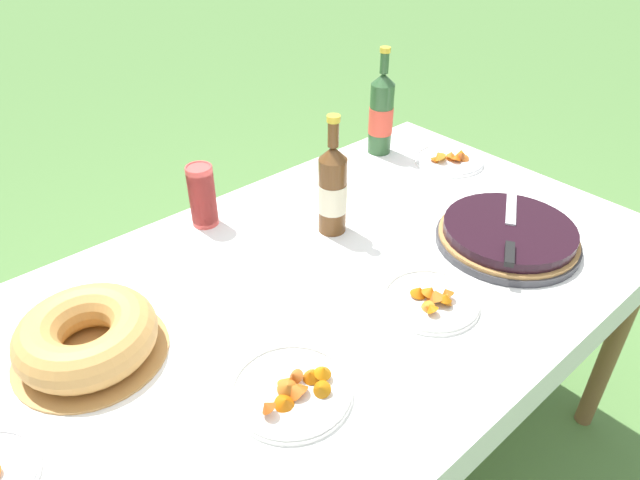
{
  "coord_description": "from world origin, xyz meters",
  "views": [
    {
      "loc": [
        -0.7,
        -0.79,
        1.65
      ],
      "look_at": [
        0.07,
        0.07,
        0.84
      ],
      "focal_mm": 32.0,
      "sensor_mm": 36.0,
      "label": 1
    }
  ],
  "objects_px": {
    "serving_knife": "(510,230)",
    "bundt_cake": "(87,336)",
    "berry_tart": "(508,235)",
    "cider_bottle_green": "(381,114)",
    "cider_bottle_amber": "(332,190)",
    "snack_plate_near": "(431,299)",
    "snack_plate_far": "(292,389)",
    "snack_plate_right": "(450,159)",
    "cup_stack": "(202,196)"
  },
  "relations": [
    {
      "from": "cider_bottle_amber",
      "to": "serving_knife",
      "type": "bearing_deg",
      "value": -53.63
    },
    {
      "from": "snack_plate_near",
      "to": "snack_plate_far",
      "type": "distance_m",
      "value": 0.4
    },
    {
      "from": "cup_stack",
      "to": "cider_bottle_amber",
      "type": "height_order",
      "value": "cider_bottle_amber"
    },
    {
      "from": "cup_stack",
      "to": "cider_bottle_amber",
      "type": "xyz_separation_m",
      "value": [
        0.24,
        -0.26,
        0.04
      ]
    },
    {
      "from": "cider_bottle_green",
      "to": "bundt_cake",
      "type": "bearing_deg",
      "value": -166.9
    },
    {
      "from": "cider_bottle_green",
      "to": "snack_plate_near",
      "type": "height_order",
      "value": "cider_bottle_green"
    },
    {
      "from": "serving_knife",
      "to": "snack_plate_right",
      "type": "xyz_separation_m",
      "value": [
        0.29,
        0.41,
        -0.05
      ]
    },
    {
      "from": "bundt_cake",
      "to": "cider_bottle_amber",
      "type": "xyz_separation_m",
      "value": [
        0.68,
        0.01,
        0.08
      ]
    },
    {
      "from": "cider_bottle_amber",
      "to": "snack_plate_near",
      "type": "distance_m",
      "value": 0.39
    },
    {
      "from": "berry_tart",
      "to": "cider_bottle_amber",
      "type": "relative_size",
      "value": 1.12
    },
    {
      "from": "snack_plate_far",
      "to": "berry_tart",
      "type": "bearing_deg",
      "value": 1.02
    },
    {
      "from": "berry_tart",
      "to": "cup_stack",
      "type": "distance_m",
      "value": 0.82
    },
    {
      "from": "berry_tart",
      "to": "snack_plate_far",
      "type": "height_order",
      "value": "berry_tart"
    },
    {
      "from": "serving_knife",
      "to": "snack_plate_far",
      "type": "bearing_deg",
      "value": 147.93
    },
    {
      "from": "berry_tart",
      "to": "snack_plate_right",
      "type": "distance_m",
      "value": 0.47
    },
    {
      "from": "snack_plate_right",
      "to": "snack_plate_far",
      "type": "bearing_deg",
      "value": -157.95
    },
    {
      "from": "snack_plate_right",
      "to": "berry_tart",
      "type": "bearing_deg",
      "value": -123.9
    },
    {
      "from": "berry_tart",
      "to": "snack_plate_near",
      "type": "height_order",
      "value": "berry_tart"
    },
    {
      "from": "berry_tart",
      "to": "serving_knife",
      "type": "height_order",
      "value": "serving_knife"
    },
    {
      "from": "berry_tart",
      "to": "cider_bottle_green",
      "type": "relative_size",
      "value": 1.05
    },
    {
      "from": "serving_knife",
      "to": "snack_plate_far",
      "type": "height_order",
      "value": "serving_knife"
    },
    {
      "from": "cup_stack",
      "to": "snack_plate_near",
      "type": "height_order",
      "value": "cup_stack"
    },
    {
      "from": "berry_tart",
      "to": "cider_bottle_green",
      "type": "height_order",
      "value": "cider_bottle_green"
    },
    {
      "from": "cup_stack",
      "to": "snack_plate_far",
      "type": "relative_size",
      "value": 0.74
    },
    {
      "from": "cup_stack",
      "to": "snack_plate_near",
      "type": "distance_m",
      "value": 0.67
    },
    {
      "from": "berry_tart",
      "to": "snack_plate_far",
      "type": "relative_size",
      "value": 1.55
    },
    {
      "from": "bundt_cake",
      "to": "berry_tart",
      "type": "bearing_deg",
      "value": -19.21
    },
    {
      "from": "bundt_cake",
      "to": "snack_plate_far",
      "type": "relative_size",
      "value": 1.31
    },
    {
      "from": "bundt_cake",
      "to": "cider_bottle_green",
      "type": "bearing_deg",
      "value": 13.1
    },
    {
      "from": "cup_stack",
      "to": "snack_plate_far",
      "type": "xyz_separation_m",
      "value": [
        -0.2,
        -0.63,
        -0.07
      ]
    },
    {
      "from": "cider_bottle_amber",
      "to": "snack_plate_right",
      "type": "xyz_separation_m",
      "value": [
        0.56,
        0.04,
        -0.11
      ]
    },
    {
      "from": "berry_tart",
      "to": "cider_bottle_green",
      "type": "xyz_separation_m",
      "value": [
        0.15,
        0.61,
        0.11
      ]
    },
    {
      "from": "serving_knife",
      "to": "bundt_cake",
      "type": "height_order",
      "value": "bundt_cake"
    },
    {
      "from": "cider_bottle_amber",
      "to": "bundt_cake",
      "type": "bearing_deg",
      "value": -178.9
    },
    {
      "from": "serving_knife",
      "to": "cider_bottle_amber",
      "type": "bearing_deg",
      "value": 94.48
    },
    {
      "from": "snack_plate_right",
      "to": "cider_bottle_green",
      "type": "bearing_deg",
      "value": 118.17
    },
    {
      "from": "bundt_cake",
      "to": "cider_bottle_amber",
      "type": "bearing_deg",
      "value": 1.1
    },
    {
      "from": "serving_knife",
      "to": "cider_bottle_amber",
      "type": "distance_m",
      "value": 0.46
    },
    {
      "from": "serving_knife",
      "to": "cup_stack",
      "type": "distance_m",
      "value": 0.81
    },
    {
      "from": "bundt_cake",
      "to": "cup_stack",
      "type": "xyz_separation_m",
      "value": [
        0.44,
        0.27,
        0.04
      ]
    },
    {
      "from": "cider_bottle_green",
      "to": "cider_bottle_amber",
      "type": "height_order",
      "value": "cider_bottle_green"
    },
    {
      "from": "serving_knife",
      "to": "cup_stack",
      "type": "height_order",
      "value": "cup_stack"
    },
    {
      "from": "bundt_cake",
      "to": "snack_plate_right",
      "type": "distance_m",
      "value": 1.25
    },
    {
      "from": "cider_bottle_green",
      "to": "snack_plate_right",
      "type": "height_order",
      "value": "cider_bottle_green"
    },
    {
      "from": "snack_plate_near",
      "to": "snack_plate_right",
      "type": "bearing_deg",
      "value": 34.63
    },
    {
      "from": "cup_stack",
      "to": "snack_plate_right",
      "type": "bearing_deg",
      "value": -15.25
    },
    {
      "from": "cider_bottle_amber",
      "to": "snack_plate_right",
      "type": "relative_size",
      "value": 1.45
    },
    {
      "from": "bundt_cake",
      "to": "serving_knife",
      "type": "bearing_deg",
      "value": -20.49
    },
    {
      "from": "snack_plate_near",
      "to": "serving_knife",
      "type": "bearing_deg",
      "value": 1.02
    },
    {
      "from": "cider_bottle_green",
      "to": "cider_bottle_amber",
      "type": "relative_size",
      "value": 1.07
    }
  ]
}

